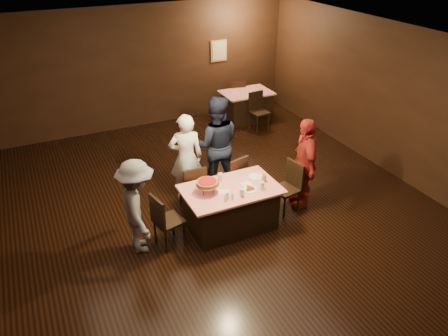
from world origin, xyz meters
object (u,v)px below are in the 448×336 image
Objects in this scene: chair_far_left at (192,187)px; main_table at (231,208)px; back_table at (246,106)px; glass_back at (220,177)px; plate_empty at (255,177)px; diner_red_shirt at (304,163)px; glass_front_right at (262,186)px; glass_front_left at (242,193)px; chair_back_far at (236,96)px; chair_far_right at (232,178)px; chair_end_left at (169,220)px; diner_white_jacket at (186,158)px; chair_back_near at (259,112)px; diner_navy_hoodie at (216,144)px; glass_amber at (264,178)px; chair_end_right at (286,188)px; pizza_stand at (207,183)px; diner_grey_knit at (138,207)px.

main_table is at bearing 120.22° from chair_far_left.
glass_back reaches higher than back_table.
diner_red_shirt is at bearing -3.58° from plate_empty.
chair_far_left is 1.36m from glass_front_right.
plate_empty is 0.68m from glass_front_left.
plate_empty is (-0.97, 0.06, -0.08)m from diner_red_shirt.
chair_far_right is at bearing 72.51° from chair_back_far.
chair_end_left is at bearing 170.84° from glass_front_right.
chair_far_right is at bearing -100.42° from diner_red_shirt.
glass_front_right is 0.74m from glass_back.
chair_far_right is 0.93m from diner_white_jacket.
chair_back_near is 3.60m from diner_white_jacket.
glass_amber is at bearing 123.54° from diner_navy_hoodie.
glass_front_left is (-0.50, -0.45, 0.06)m from plate_empty.
chair_end_right is at bearing -57.61° from diner_red_shirt.
back_table is at bearing 64.93° from glass_front_right.
diner_white_jacket is (-2.81, -3.51, 0.38)m from chair_back_far.
diner_red_shirt is at bearing -7.66° from glass_back.
pizza_stand is 2.71× the size of glass_back.
diner_white_jacket is (-2.81, -2.21, 0.38)m from chair_back_near.
plate_empty is at bearing 89.23° from chair_far_right.
diner_grey_knit is (-4.04, -4.01, 0.41)m from back_table.
diner_grey_knit is at bearing 31.81° from chair_far_left.
chair_far_right is 6.79× the size of glass_front_right.
diner_grey_knit is 4.16× the size of pizza_stand.
chair_far_left and chair_end_left have the same top height.
back_table is at bearing -136.68° from chair_far_right.
chair_end_left is 1.15m from glass_back.
chair_end_left is 0.60× the size of diner_grey_knit.
chair_back_far reaches higher than main_table.
chair_far_right is at bearing -146.65° from chair_end_right.
chair_end_left is 6.79× the size of glass_front_right.
diner_white_jacket is 12.15× the size of glass_amber.
diner_navy_hoodie is 1.12× the size of diner_red_shirt.
back_table is at bearing 61.05° from glass_front_left.
main_table is at bearing 72.47° from chair_back_far.
diner_red_shirt is (-0.97, -4.62, 0.38)m from chair_back_far.
diner_navy_hoodie is at bearing -95.60° from chair_far_right.
chair_end_left is at bearing 11.76° from chair_far_right.
main_table is 1.59m from diner_red_shirt.
glass_front_right is (1.55, -0.25, 0.37)m from chair_end_left.
pizza_stand is (-1.50, 0.05, 0.48)m from chair_end_right.
diner_grey_knit reaches higher than glass_amber.
main_table is at bearing -80.54° from glass_back.
main_table is 1.68× the size of chair_end_left.
chair_end_left is 1.74m from glass_amber.
chair_back_far is 4.51m from diner_white_jacket.
chair_back_far is at bearing 90.00° from back_table.
chair_back_far is 2.50× the size of pizza_stand.
back_table is 3.62m from diner_navy_hoodie.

